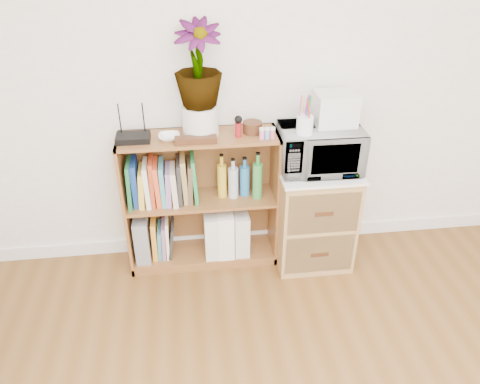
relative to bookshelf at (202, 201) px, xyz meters
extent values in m
cube|color=white|center=(0.35, 0.14, -0.42)|extent=(4.00, 0.02, 0.10)
cube|color=brown|center=(0.00, 0.00, 0.00)|extent=(1.00, 0.30, 0.95)
cube|color=#9E7542|center=(0.75, -0.08, -0.12)|extent=(0.50, 0.45, 0.70)
imported|color=silver|center=(0.75, -0.08, 0.38)|extent=(0.51, 0.35, 0.28)
cylinder|color=white|center=(0.62, -0.15, 0.58)|extent=(0.10, 0.10, 0.11)
cube|color=silver|center=(0.84, -0.02, 0.62)|extent=(0.25, 0.21, 0.20)
cube|color=black|center=(-0.39, -0.02, 0.49)|extent=(0.20, 0.14, 0.04)
imported|color=white|center=(-0.18, -0.03, 0.49)|extent=(0.13, 0.13, 0.03)
cylinder|color=silver|center=(0.02, 0.02, 0.57)|extent=(0.22, 0.22, 0.19)
imported|color=#337930|center=(0.02, 0.02, 0.91)|extent=(0.28, 0.28, 0.49)
cube|color=#361F0E|center=(-0.02, -0.10, 0.50)|extent=(0.25, 0.06, 0.04)
cylinder|color=maroon|center=(0.24, -0.04, 0.52)|extent=(0.04, 0.04, 0.09)
cylinder|color=#38220F|center=(0.34, 0.01, 0.51)|extent=(0.12, 0.12, 0.07)
cube|color=#CA7088|center=(0.41, -0.09, 0.50)|extent=(0.12, 0.04, 0.06)
cube|color=gray|center=(-0.41, 0.00, -0.24)|extent=(0.10, 0.26, 0.32)
cube|color=silver|center=(0.06, -0.01, -0.24)|extent=(0.10, 0.26, 0.32)
cube|color=white|center=(0.15, -0.01, -0.24)|extent=(0.11, 0.27, 0.33)
cube|color=silver|center=(0.26, -0.01, -0.25)|extent=(0.10, 0.25, 0.32)
cube|color=#1B6735|center=(-0.45, 0.00, 0.18)|extent=(0.03, 0.20, 0.31)
cube|color=navy|center=(-0.41, 0.00, 0.17)|extent=(0.04, 0.20, 0.30)
cube|color=yellow|center=(-0.38, 0.00, 0.15)|extent=(0.05, 0.20, 0.25)
cube|color=silver|center=(-0.34, 0.00, 0.17)|extent=(0.03, 0.20, 0.29)
cube|color=#B73F1F|center=(-0.31, 0.00, 0.18)|extent=(0.03, 0.20, 0.31)
cube|color=#E55128|center=(-0.28, 0.00, 0.17)|extent=(0.04, 0.20, 0.28)
cube|color=teal|center=(-0.24, 0.00, 0.17)|extent=(0.03, 0.20, 0.28)
cube|color=#976DA4|center=(-0.21, 0.00, 0.15)|extent=(0.04, 0.20, 0.24)
cube|color=beige|center=(-0.17, 0.00, 0.15)|extent=(0.04, 0.20, 0.25)
cube|color=#292929|center=(-0.14, 0.00, 0.17)|extent=(0.03, 0.20, 0.29)
cube|color=tan|center=(-0.10, 0.00, 0.18)|extent=(0.04, 0.20, 0.31)
cube|color=brown|center=(-0.07, 0.00, 0.16)|extent=(0.04, 0.20, 0.27)
cube|color=#238343|center=(-0.04, 0.00, 0.18)|extent=(0.04, 0.20, 0.31)
cylinder|color=gold|center=(0.14, 0.00, 0.17)|extent=(0.06, 0.06, 0.30)
cylinder|color=silver|center=(0.21, 0.00, 0.16)|extent=(0.07, 0.07, 0.27)
cylinder|color=#246FAB|center=(0.29, 0.00, 0.16)|extent=(0.07, 0.07, 0.27)
cylinder|color=#348F3F|center=(0.37, 0.00, 0.18)|extent=(0.06, 0.06, 0.32)
cube|color=orange|center=(-0.33, 0.00, -0.26)|extent=(0.04, 0.19, 0.29)
cube|color=teal|center=(-0.30, 0.00, -0.29)|extent=(0.03, 0.19, 0.22)
cube|color=#8E6394|center=(-0.27, 0.00, -0.28)|extent=(0.04, 0.19, 0.26)
cube|color=#FFECC6|center=(-0.25, 0.00, -0.26)|extent=(0.03, 0.19, 0.29)
cube|color=#282828|center=(-0.22, 0.00, -0.28)|extent=(0.05, 0.19, 0.24)
camera|label=1|loc=(-0.07, -2.64, 1.66)|focal=35.00mm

